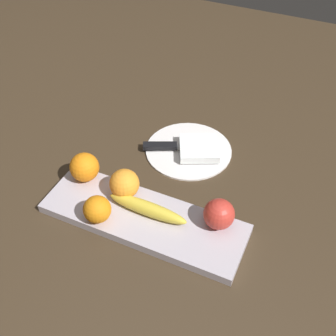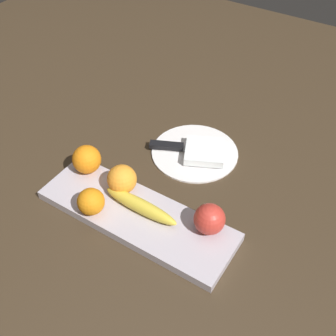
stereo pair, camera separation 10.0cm
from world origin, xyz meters
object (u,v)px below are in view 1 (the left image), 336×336
at_px(apple, 219,214).
at_px(orange_center, 97,209).
at_px(banana, 148,208).
at_px(folded_napkin, 199,148).
at_px(dinner_plate, 189,149).
at_px(fruit_tray, 144,218).
at_px(orange_near_banana, 84,167).
at_px(orange_near_apple, 124,184).
at_px(knife, 166,146).

xyz_separation_m(apple, orange_center, (-0.24, -0.09, -0.00)).
bearing_deg(apple, orange_center, -158.91).
relative_size(banana, folded_napkin, 1.89).
bearing_deg(apple, folded_napkin, 120.75).
bearing_deg(dinner_plate, apple, -54.04).
height_order(fruit_tray, apple, apple).
bearing_deg(fruit_tray, apple, 15.82).
distance_m(orange_near_banana, dinner_plate, 0.29).
distance_m(orange_near_banana, folded_napkin, 0.30).
distance_m(fruit_tray, banana, 0.03).
relative_size(banana, orange_center, 3.07).
xyz_separation_m(fruit_tray, orange_near_apple, (-0.07, 0.04, 0.05)).
bearing_deg(orange_center, apple, 21.09).
xyz_separation_m(fruit_tray, orange_near_banana, (-0.18, 0.05, 0.05)).
relative_size(fruit_tray, folded_napkin, 4.63).
bearing_deg(banana, apple, -167.13).
bearing_deg(orange_near_apple, orange_center, -101.77).
bearing_deg(dinner_plate, knife, -156.72).
bearing_deg(dinner_plate, fruit_tray, -90.00).
bearing_deg(orange_center, orange_near_banana, 134.10).
xyz_separation_m(banana, orange_near_banana, (-0.19, 0.04, 0.02)).
height_order(apple, orange_near_banana, orange_near_banana).
height_order(banana, knife, banana).
height_order(orange_near_banana, dinner_plate, orange_near_banana).
bearing_deg(orange_near_banana, apple, -0.41).
bearing_deg(banana, orange_near_apple, -19.97).
bearing_deg(orange_near_banana, knife, 57.44).
distance_m(orange_near_apple, orange_center, 0.09).
distance_m(orange_near_banana, orange_center, 0.13).
bearing_deg(knife, orange_near_banana, -147.19).
bearing_deg(folded_napkin, fruit_tray, -96.18).
bearing_deg(orange_near_banana, banana, -10.85).
bearing_deg(fruit_tray, banana, 62.00).
xyz_separation_m(fruit_tray, dinner_plate, (-0.00, 0.26, -0.01)).
distance_m(dinner_plate, folded_napkin, 0.03).
height_order(apple, orange_near_apple, orange_near_apple).
bearing_deg(orange_near_apple, orange_near_banana, 175.92).
height_order(orange_center, dinner_plate, orange_center).
relative_size(banana, orange_near_apple, 2.73).
relative_size(orange_near_apple, knife, 0.40).
distance_m(orange_center, knife, 0.29).
distance_m(apple, banana, 0.16).
relative_size(orange_near_banana, knife, 0.41).
height_order(banana, orange_near_apple, orange_near_apple).
xyz_separation_m(orange_near_apple, knife, (0.01, 0.20, -0.04)).
xyz_separation_m(orange_near_apple, folded_napkin, (0.10, 0.23, -0.04)).
bearing_deg(fruit_tray, dinner_plate, 90.00).
height_order(orange_near_apple, orange_center, orange_near_apple).
relative_size(fruit_tray, apple, 6.82).
height_order(fruit_tray, orange_near_apple, orange_near_apple).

